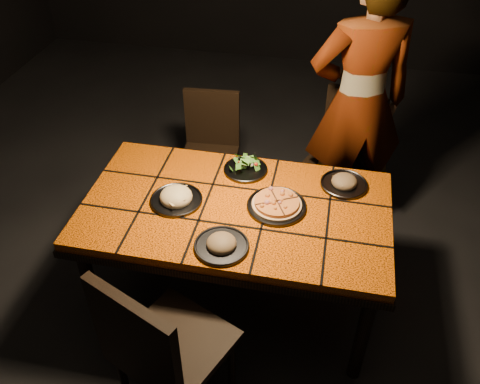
% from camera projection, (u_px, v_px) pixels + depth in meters
% --- Properties ---
extents(room_shell, '(6.04, 7.04, 3.08)m').
position_uv_depth(room_shell, '(235.00, 73.00, 2.18)').
color(room_shell, black).
rests_on(room_shell, ground).
extents(dining_table, '(1.62, 0.92, 0.75)m').
position_uv_depth(dining_table, '(236.00, 217.00, 2.70)').
color(dining_table, '#DE5C07').
rests_on(dining_table, ground).
extents(chair_near, '(0.60, 0.60, 1.00)m').
position_uv_depth(chair_near, '(159.00, 348.00, 2.19)').
color(chair_near, black).
rests_on(chair_near, ground).
extents(chair_far_left, '(0.41, 0.41, 0.85)m').
position_uv_depth(chair_far_left, '(211.00, 143.00, 3.57)').
color(chair_far_left, black).
rests_on(chair_far_left, ground).
extents(chair_far_right, '(0.54, 0.54, 0.92)m').
position_uv_depth(chair_far_right, '(344.00, 149.00, 3.45)').
color(chair_far_right, black).
rests_on(chair_far_right, ground).
extents(diner, '(0.77, 0.63, 1.82)m').
position_uv_depth(diner, '(358.00, 104.00, 3.16)').
color(diner, brown).
rests_on(diner, ground).
extents(plate_pizza, '(0.35, 0.35, 0.04)m').
position_uv_depth(plate_pizza, '(277.00, 205.00, 2.63)').
color(plate_pizza, '#323236').
rests_on(plate_pizza, dining_table).
extents(plate_pasta, '(0.28, 0.28, 0.09)m').
position_uv_depth(plate_pasta, '(176.00, 198.00, 2.66)').
color(plate_pasta, '#323236').
rests_on(plate_pasta, dining_table).
extents(plate_salad, '(0.25, 0.25, 0.07)m').
position_uv_depth(plate_salad, '(246.00, 167.00, 2.87)').
color(plate_salad, '#323236').
rests_on(plate_salad, dining_table).
extents(plate_mushroom_a, '(0.27, 0.27, 0.09)m').
position_uv_depth(plate_mushroom_a, '(221.00, 244.00, 2.40)').
color(plate_mushroom_a, '#323236').
rests_on(plate_mushroom_a, dining_table).
extents(plate_mushroom_b, '(0.26, 0.26, 0.08)m').
position_uv_depth(plate_mushroom_b, '(344.00, 182.00, 2.77)').
color(plate_mushroom_b, '#323236').
rests_on(plate_mushroom_b, dining_table).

